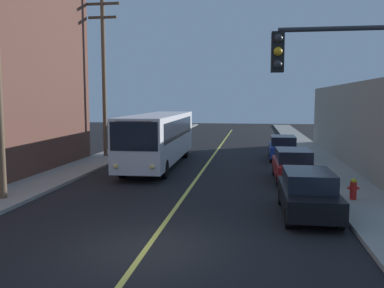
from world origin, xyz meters
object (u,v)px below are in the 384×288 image
(parked_car_red, at_px, (293,165))
(fire_hydrant, at_px, (353,189))
(utility_pole_mid, at_px, (104,69))
(parked_car_black, at_px, (308,192))
(city_bus, at_px, (159,136))
(traffic_signal_right_corner, at_px, (357,92))
(parked_car_blue, at_px, (283,147))

(parked_car_red, bearing_deg, fire_hydrant, -64.29)
(utility_pole_mid, distance_m, fire_hydrant, 18.64)
(parked_car_black, distance_m, parked_car_red, 6.23)
(city_bus, bearing_deg, utility_pole_mid, 149.83)
(traffic_signal_right_corner, bearing_deg, parked_car_blue, 91.63)
(parked_car_blue, height_order, utility_pole_mid, utility_pole_mid)
(parked_car_red, xyz_separation_m, fire_hydrant, (1.97, -4.09, -0.26))
(city_bus, bearing_deg, parked_car_red, -26.66)
(city_bus, relative_size, traffic_signal_right_corner, 2.03)
(utility_pole_mid, bearing_deg, city_bus, -30.17)
(city_bus, relative_size, parked_car_blue, 2.76)
(parked_car_black, xyz_separation_m, utility_pole_mid, (-12.22, 12.76, 5.34))
(city_bus, distance_m, traffic_signal_right_corner, 16.44)
(parked_car_black, relative_size, fire_hydrant, 5.26)
(city_bus, xyz_separation_m, parked_car_blue, (7.81, 3.77, -0.98))
(city_bus, relative_size, fire_hydrant, 14.53)
(traffic_signal_right_corner, bearing_deg, parked_car_red, 93.02)
(fire_hydrant, bearing_deg, traffic_signal_right_corner, -103.56)
(traffic_signal_right_corner, bearing_deg, fire_hydrant, 76.44)
(parked_car_blue, xyz_separation_m, utility_pole_mid, (-12.31, -1.16, 5.34))
(parked_car_red, xyz_separation_m, traffic_signal_right_corner, (0.53, -10.06, 3.46))
(utility_pole_mid, distance_m, traffic_signal_right_corner, 21.05)
(city_bus, bearing_deg, fire_hydrant, -39.36)
(parked_car_black, bearing_deg, city_bus, 127.27)
(parked_car_red, distance_m, traffic_signal_right_corner, 10.65)
(parked_car_red, bearing_deg, traffic_signal_right_corner, -86.98)
(parked_car_red, bearing_deg, utility_pole_mid, 152.02)
(city_bus, bearing_deg, traffic_signal_right_corner, -59.24)
(city_bus, xyz_separation_m, traffic_signal_right_corner, (8.31, -13.97, 2.49))
(traffic_signal_right_corner, relative_size, fire_hydrant, 7.14)
(parked_car_black, relative_size, traffic_signal_right_corner, 0.74)
(utility_pole_mid, bearing_deg, fire_hydrant, -36.68)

